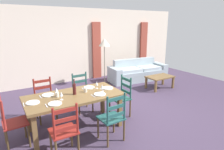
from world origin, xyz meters
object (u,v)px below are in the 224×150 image
Objects in this scene: dining_chair_near_right at (112,118)px; coffee_table at (160,78)px; wine_glass_near_right at (102,87)px; wine_glass_far_right at (97,84)px; standing_lamp at (104,45)px; dining_chair_near_left at (64,131)px; dining_chair_far_right at (82,92)px; wine_bottle at (74,89)px; couch at (137,72)px; dining_chair_head_east at (122,97)px; wine_glass_far_left at (57,90)px; dining_chair_far_left at (45,100)px; coffee_cup_primary at (85,90)px; coffee_cup_secondary at (57,95)px; dining_chair_head_west at (12,122)px; dining_table at (74,99)px; wine_glass_near_left at (61,94)px.

dining_chair_near_right is 1.07× the size of coffee_table.
wine_glass_near_right and wine_glass_far_right have the same top height.
wine_glass_far_right is 0.10× the size of standing_lamp.
dining_chair_near_left is 1.00× the size of dining_chair_far_right.
wine_glass_far_right is 3.01m from coffee_table.
wine_bottle is (-0.41, 0.80, 0.39)m from dining_chair_near_right.
couch is (2.93, 1.46, -0.19)m from dining_chair_far_right.
wine_glass_near_right is at bearing -83.89° from dining_chair_far_right.
dining_chair_head_east is 5.96× the size of wine_glass_near_right.
wine_glass_far_left and wine_glass_far_right have the same top height.
dining_chair_far_left is 0.72m from wine_glass_far_left.
coffee_cup_primary is (0.73, 0.80, 0.32)m from dining_chair_near_left.
dining_chair_far_left is 1.07× the size of coffee_table.
coffee_cup_secondary is (-0.89, 0.20, -0.07)m from wine_glass_near_right.
coffee_cup_primary is at bearing -3.03° from coffee_cup_secondary.
wine_glass_far_left is 1.00× the size of wine_glass_far_right.
dining_chair_near_right is 1.00× the size of dining_chair_head_west.
coffee_cup_primary reaches higher than dining_table.
dining_chair_far_right is at bearing 88.32° from dining_chair_near_right.
dining_chair_head_east is 0.59× the size of standing_lamp.
dining_chair_head_west is 1.77m from wine_glass_far_right.
coffee_table is (3.72, 0.93, -0.44)m from coffee_cup_secondary.
wine_glass_near_right is at bearing -29.50° from coffee_cup_primary.
dining_table is at bearing -170.85° from coffee_cup_primary.
dining_chair_near_right is at bearing -117.02° from standing_lamp.
wine_glass_far_right is at bearing 14.24° from coffee_cup_primary.
dining_chair_far_right reaches higher than wine_glass_far_left.
dining_chair_far_left is at bearing 101.48° from wine_glass_far_left.
couch is (3.71, 2.07, -0.57)m from wine_glass_far_left.
dining_chair_near_left is 4.25m from coffee_table.
dining_chair_near_right is at bearing -0.76° from dining_chair_near_left.
dining_chair_near_left is at bearing -121.61° from wine_bottle.
dining_chair_far_left is 10.67× the size of coffee_cup_primary.
dining_table is 11.80× the size of wine_glass_near_left.
coffee_cup_primary is at bearing -46.06° from dining_chair_far_left.
dining_chair_far_left is 0.97m from wine_glass_near_left.
coffee_cup_primary is at bearing -165.76° from wine_glass_far_right.
dining_chair_near_right and dining_chair_head_east have the same top height.
dining_chair_near_right is 1.04m from wine_glass_near_left.
dining_chair_head_west is at bearing 154.14° from dining_chair_near_right.
dining_chair_far_right reaches higher than wine_glass_near_right.
standing_lamp is at bearing 134.11° from coffee_table.
dining_chair_far_right is 5.96× the size of wine_glass_near_right.
wine_bottle reaches higher than coffee_table.
wine_glass_near_left is at bearing -164.35° from wine_glass_far_right.
coffee_cup_secondary is (-0.34, 0.04, -0.07)m from wine_bottle.
dining_chair_head_east reaches higher than wine_glass_far_left.
dining_chair_near_left is 1.00m from wine_glass_far_left.
dining_chair_far_left is 1.05m from dining_chair_head_west.
dining_chair_head_east is 2.72m from standing_lamp.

